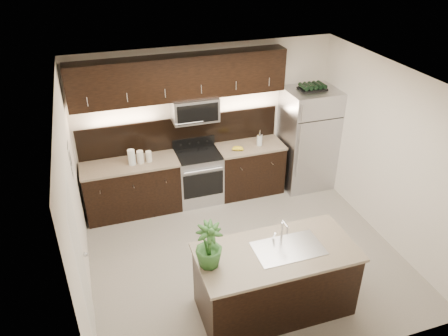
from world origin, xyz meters
The scene contains 12 objects.
ground centered at (0.00, 0.00, 0.00)m, with size 4.50×4.50×0.00m, color gray.
room_walls centered at (-0.11, -0.04, 1.70)m, with size 4.52×4.02×2.71m.
counter_run centered at (-0.46, 1.69, 0.47)m, with size 3.51×0.65×0.94m.
upper_fixtures centered at (-0.43, 1.84, 2.14)m, with size 3.49×0.40×1.66m.
island centered at (0.00, -1.06, 0.47)m, with size 1.96×0.96×0.94m.
sink_faucet centered at (0.15, -1.05, 0.96)m, with size 0.84×0.50×0.28m.
refrigerator centered at (1.80, 1.63, 0.94)m, with size 0.90×0.81×1.87m, color #B2B2B7.
wine_rack centered at (1.80, 1.63, 1.92)m, with size 0.46×0.29×0.11m.
plant centered at (-0.85, -1.03, 1.22)m, with size 0.32×0.32×0.56m, color #2A5923.
canisters centered at (-1.26, 1.65, 1.05)m, with size 0.39×0.12×0.26m.
french_press centered at (0.86, 1.64, 1.05)m, with size 0.10×0.10×0.29m.
bananas centered at (0.39, 1.61, 0.97)m, with size 0.21×0.16×0.06m, color gold.
Camera 1 is at (-1.87, -4.73, 4.43)m, focal length 35.00 mm.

